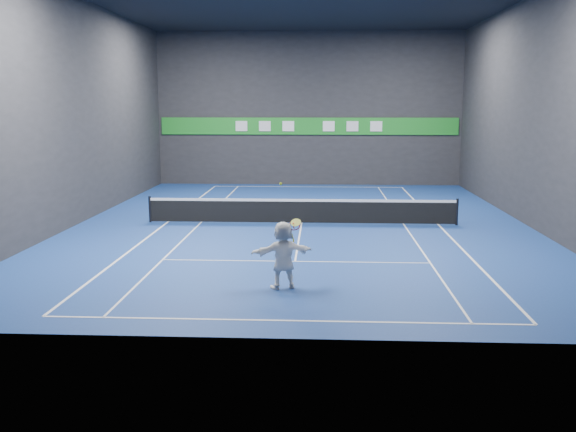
# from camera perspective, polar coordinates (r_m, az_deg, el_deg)

# --- Properties ---
(ground) EXTENTS (26.00, 26.00, 0.00)m
(ground) POSITION_cam_1_polar(r_m,az_deg,el_deg) (25.94, 1.21, -0.67)
(ground) COLOR navy
(ground) RESTS_ON ground
(wall_back) EXTENTS (18.00, 0.10, 9.00)m
(wall_back) POSITION_cam_1_polar(r_m,az_deg,el_deg) (38.51, 1.84, 9.48)
(wall_back) COLOR #27272A
(wall_back) RESTS_ON ground
(wall_front) EXTENTS (18.00, 0.10, 9.00)m
(wall_front) POSITION_cam_1_polar(r_m,az_deg,el_deg) (12.52, -0.58, 8.80)
(wall_front) COLOR #27272A
(wall_front) RESTS_ON ground
(wall_left) EXTENTS (0.10, 26.00, 9.00)m
(wall_left) POSITION_cam_1_polar(r_m,az_deg,el_deg) (27.31, -18.23, 8.86)
(wall_left) COLOR #27272A
(wall_left) RESTS_ON ground
(wall_right) EXTENTS (0.10, 26.00, 9.00)m
(wall_right) POSITION_cam_1_polar(r_m,az_deg,el_deg) (26.79, 21.10, 8.69)
(wall_right) COLOR #27272A
(wall_right) RESTS_ON ground
(baseline_near) EXTENTS (10.98, 0.08, 0.01)m
(baseline_near) POSITION_cam_1_polar(r_m,az_deg,el_deg) (14.42, -0.27, -9.28)
(baseline_near) COLOR white
(baseline_near) RESTS_ON ground
(baseline_far) EXTENTS (10.98, 0.08, 0.01)m
(baseline_far) POSITION_cam_1_polar(r_m,az_deg,el_deg) (37.69, 1.77, 2.62)
(baseline_far) COLOR white
(baseline_far) RESTS_ON ground
(sideline_doubles_left) EXTENTS (0.08, 23.78, 0.01)m
(sideline_doubles_left) POSITION_cam_1_polar(r_m,az_deg,el_deg) (26.68, -10.66, -0.55)
(sideline_doubles_left) COLOR white
(sideline_doubles_left) RESTS_ON ground
(sideline_doubles_right) EXTENTS (0.08, 23.78, 0.01)m
(sideline_doubles_right) POSITION_cam_1_polar(r_m,az_deg,el_deg) (26.36, 13.23, -0.76)
(sideline_doubles_right) COLOR white
(sideline_doubles_right) RESTS_ON ground
(sideline_singles_left) EXTENTS (0.06, 23.78, 0.01)m
(sideline_singles_left) POSITION_cam_1_polar(r_m,az_deg,el_deg) (26.39, -7.75, -0.58)
(sideline_singles_left) COLOR white
(sideline_singles_left) RESTS_ON ground
(sideline_singles_right) EXTENTS (0.06, 23.78, 0.01)m
(sideline_singles_right) POSITION_cam_1_polar(r_m,az_deg,el_deg) (26.14, 10.25, -0.74)
(sideline_singles_right) COLOR white
(sideline_singles_right) RESTS_ON ground
(service_line_near) EXTENTS (8.23, 0.06, 0.01)m
(service_line_near) POSITION_cam_1_polar(r_m,az_deg,el_deg) (19.69, 0.63, -4.05)
(service_line_near) COLOR white
(service_line_near) RESTS_ON ground
(service_line_far) EXTENTS (8.23, 0.06, 0.01)m
(service_line_far) POSITION_cam_1_polar(r_m,az_deg,el_deg) (32.25, 1.56, 1.40)
(service_line_far) COLOR white
(service_line_far) RESTS_ON ground
(center_service_line) EXTENTS (0.06, 12.80, 0.01)m
(center_service_line) POSITION_cam_1_polar(r_m,az_deg,el_deg) (25.94, 1.21, -0.67)
(center_service_line) COLOR white
(center_service_line) RESTS_ON ground
(player) EXTENTS (1.73, 1.04, 1.78)m
(player) POSITION_cam_1_polar(r_m,az_deg,el_deg) (16.67, -0.43, -3.48)
(player) COLOR white
(player) RESTS_ON ground
(tennis_ball) EXTENTS (0.07, 0.07, 0.07)m
(tennis_ball) POSITION_cam_1_polar(r_m,az_deg,el_deg) (16.57, -0.65, 2.88)
(tennis_ball) COLOR #E8FA29
(tennis_ball) RESTS_ON player
(tennis_net) EXTENTS (12.50, 0.10, 1.07)m
(tennis_net) POSITION_cam_1_polar(r_m,az_deg,el_deg) (25.85, 1.22, 0.50)
(tennis_net) COLOR black
(tennis_net) RESTS_ON ground
(sponsor_banner) EXTENTS (17.64, 0.11, 1.00)m
(sponsor_banner) POSITION_cam_1_polar(r_m,az_deg,el_deg) (38.46, 1.83, 7.99)
(sponsor_banner) COLOR #1E8E27
(sponsor_banner) RESTS_ON wall_back
(tennis_racket) EXTENTS (0.42, 0.31, 0.65)m
(tennis_racket) POSITION_cam_1_polar(r_m,az_deg,el_deg) (16.55, 0.57, -0.96)
(tennis_racket) COLOR red
(tennis_racket) RESTS_ON player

